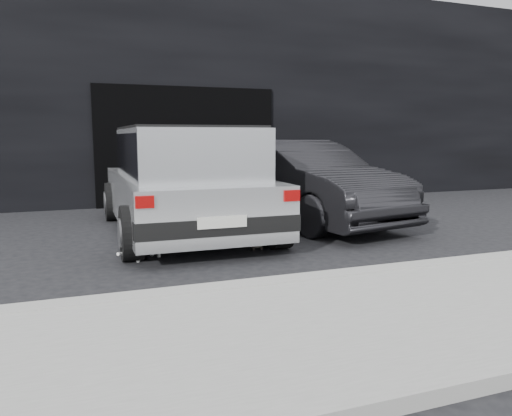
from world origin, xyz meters
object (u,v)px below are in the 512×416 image
object	(u,v)px
silver_hatchback	(184,176)
cat_siamese	(254,241)
second_car	(299,182)
cat_white	(147,244)

from	to	relation	value
silver_hatchback	cat_siamese	distance (m)	1.73
second_car	cat_siamese	distance (m)	2.35
silver_hatchback	second_car	world-z (taller)	silver_hatchback
silver_hatchback	cat_white	world-z (taller)	silver_hatchback
cat_siamese	cat_white	distance (m)	1.45
silver_hatchback	cat_siamese	xyz separation A→B (m)	(0.65, -1.40, -0.80)
silver_hatchback	second_car	distance (m)	2.16
silver_hatchback	cat_white	distance (m)	1.79
second_car	cat_siamese	world-z (taller)	second_car
silver_hatchback	second_car	xyz separation A→B (m)	(2.14, 0.31, -0.18)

